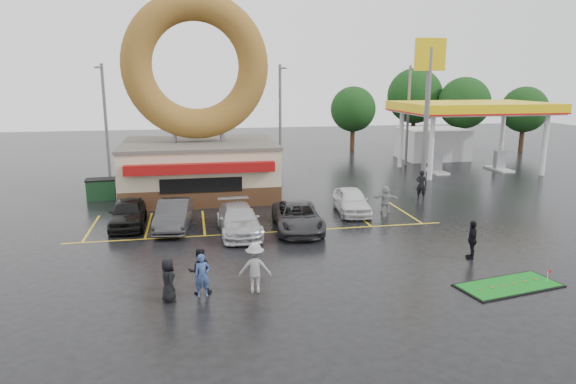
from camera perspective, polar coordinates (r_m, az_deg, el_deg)
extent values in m
plane|color=black|center=(23.85, -1.69, -6.90)|extent=(120.00, 120.00, 0.00)
cube|color=#472B19|center=(35.97, -9.70, 0.64)|extent=(10.00, 8.00, 1.20)
cube|color=beige|center=(35.65, -9.81, 3.39)|extent=(10.00, 8.00, 2.30)
cube|color=#59544C|center=(35.47, -9.88, 5.38)|extent=(10.20, 8.20, 0.20)
cube|color=maroon|center=(31.37, -9.67, 2.60)|extent=(9.00, 0.60, 0.60)
cylinder|color=slate|center=(35.41, -12.53, 6.40)|extent=(0.30, 0.30, 1.20)
cylinder|color=slate|center=(35.45, -7.33, 6.60)|extent=(0.30, 0.30, 1.20)
torus|color=brown|center=(35.21, -10.21, 13.64)|extent=(9.60, 2.00, 9.60)
cylinder|color=silver|center=(41.90, 15.63, 4.68)|extent=(0.40, 0.40, 5.00)
cylinder|color=silver|center=(47.17, 26.64, 4.66)|extent=(0.40, 0.40, 5.00)
cylinder|color=silver|center=(47.30, 12.44, 5.72)|extent=(0.40, 0.40, 5.00)
cylinder|color=silver|center=(52.03, 22.68, 5.65)|extent=(0.40, 0.40, 5.00)
cube|color=silver|center=(46.63, 19.78, 8.58)|extent=(12.00, 8.00, 0.50)
cube|color=yellow|center=(46.62, 19.81, 8.94)|extent=(12.30, 8.30, 0.70)
cube|color=#99999E|center=(45.67, 16.12, 3.25)|extent=(0.90, 0.60, 1.60)
cube|color=#99999E|center=(48.66, 22.46, 3.34)|extent=(0.90, 0.60, 1.60)
cube|color=silver|center=(53.11, 15.69, 5.19)|extent=(6.00, 5.00, 3.00)
cylinder|color=slate|center=(38.08, 15.12, 7.74)|extent=(0.36, 0.36, 10.00)
cube|color=yellow|center=(37.99, 15.53, 14.51)|extent=(2.20, 0.30, 2.20)
cylinder|color=slate|center=(42.84, -19.58, 7.28)|extent=(0.24, 0.24, 9.00)
cylinder|color=slate|center=(41.71, -20.22, 12.90)|extent=(0.12, 2.00, 0.12)
cube|color=slate|center=(40.72, -20.44, 12.84)|extent=(0.40, 0.18, 0.12)
cylinder|color=slate|center=(43.98, -0.88, 8.13)|extent=(0.24, 0.24, 9.00)
cylinder|color=slate|center=(42.86, -0.67, 13.63)|extent=(0.12, 2.00, 0.12)
cube|color=slate|center=(41.88, -0.42, 13.58)|extent=(0.40, 0.18, 0.12)
cylinder|color=slate|center=(48.43, 13.19, 8.22)|extent=(0.24, 0.24, 9.00)
cylinder|color=slate|center=(47.39, 13.94, 13.18)|extent=(0.12, 2.00, 0.12)
cube|color=slate|center=(46.48, 14.46, 13.11)|extent=(0.40, 0.18, 0.12)
cylinder|color=#332114|center=(60.31, 18.74, 5.78)|extent=(0.50, 0.50, 2.88)
sphere|color=black|center=(60.01, 18.99, 9.34)|extent=(5.60, 5.60, 5.60)
cylinder|color=#332114|center=(61.84, 24.50, 5.30)|extent=(0.50, 0.50, 2.52)
sphere|color=black|center=(61.57, 24.79, 8.33)|extent=(4.90, 4.90, 4.90)
cylinder|color=#332114|center=(62.03, 13.70, 6.43)|extent=(0.50, 0.50, 3.24)
sphere|color=black|center=(61.74, 13.91, 10.33)|extent=(6.30, 6.30, 6.30)
cylinder|color=#332114|center=(57.34, 7.16, 5.84)|extent=(0.50, 0.50, 2.52)
sphere|color=black|center=(57.05, 7.25, 9.13)|extent=(4.90, 4.90, 4.90)
imported|color=black|center=(29.22, -17.38, -2.23)|extent=(1.88, 4.53, 1.53)
imported|color=#2D2D30|center=(28.16, -12.60, -2.49)|extent=(2.07, 4.81, 1.54)
imported|color=#B3B3B8|center=(26.80, -5.52, -3.11)|extent=(2.20, 5.08, 1.46)
imported|color=#2D2D2F|center=(27.24, 1.06, -2.80)|extent=(2.76, 5.35, 1.44)
imported|color=silver|center=(30.86, 7.06, -0.97)|extent=(2.23, 4.61, 1.51)
imported|color=navy|center=(19.46, -9.49, -9.14)|extent=(0.63, 0.45, 1.63)
imported|color=black|center=(19.71, -9.78, -8.67)|extent=(0.86, 0.67, 1.76)
imported|color=gray|center=(19.55, -3.68, -8.45)|extent=(1.32, 0.88, 1.91)
imported|color=black|center=(19.32, -13.17, -9.50)|extent=(0.73, 0.91, 1.62)
imported|color=black|center=(24.47, 19.77, -5.01)|extent=(0.75, 1.11, 1.75)
imported|color=#979799|center=(31.29, 10.76, -0.78)|extent=(1.61, 0.99, 1.66)
imported|color=black|center=(35.21, 14.60, 0.78)|extent=(0.86, 0.80, 1.96)
cube|color=#1A4524|center=(36.37, -20.06, 0.26)|extent=(1.90, 1.35, 1.30)
cube|color=black|center=(22.10, 23.32, -9.54)|extent=(4.36, 2.49, 0.05)
cube|color=#126D1A|center=(22.09, 23.32, -9.47)|extent=(4.14, 2.28, 0.03)
cylinder|color=silver|center=(23.00, 26.89, -8.34)|extent=(0.02, 0.02, 0.47)
cube|color=red|center=(22.98, 27.08, -7.88)|extent=(0.14, 0.01, 0.10)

